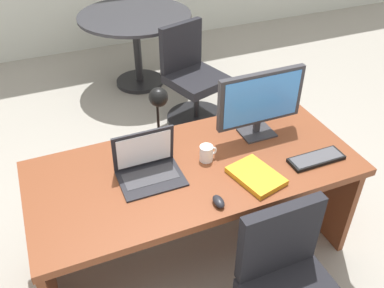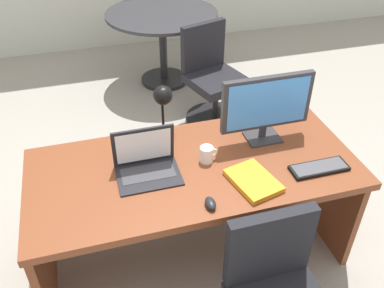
# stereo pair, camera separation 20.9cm
# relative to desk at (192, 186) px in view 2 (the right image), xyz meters

# --- Properties ---
(ground) EXTENTS (12.00, 12.00, 0.00)m
(ground) POSITION_rel_desk_xyz_m (0.00, 1.45, -0.54)
(ground) COLOR gray
(desk) EXTENTS (1.81, 0.82, 0.73)m
(desk) POSITION_rel_desk_xyz_m (0.00, 0.00, 0.00)
(desk) COLOR brown
(desk) RESTS_ON ground
(monitor) EXTENTS (0.54, 0.16, 0.41)m
(monitor) POSITION_rel_desk_xyz_m (0.47, 0.09, 0.42)
(monitor) COLOR #2D2D33
(monitor) RESTS_ON desk
(laptop) EXTENTS (0.33, 0.25, 0.24)m
(laptop) POSITION_rel_desk_xyz_m (-0.26, 0.00, 0.26)
(laptop) COLOR black
(laptop) RESTS_ON desk
(keyboard) EXTENTS (0.32, 0.11, 0.02)m
(keyboard) POSITION_rel_desk_xyz_m (0.64, -0.26, 0.20)
(keyboard) COLOR black
(keyboard) RESTS_ON desk
(mouse) EXTENTS (0.05, 0.09, 0.04)m
(mouse) POSITION_rel_desk_xyz_m (-0.01, -0.37, 0.21)
(mouse) COLOR black
(mouse) RESTS_ON desk
(desk_lamp) EXTENTS (0.12, 0.14, 0.35)m
(desk_lamp) POSITION_rel_desk_xyz_m (-0.10, 0.25, 0.44)
(desk_lamp) COLOR black
(desk_lamp) RESTS_ON desk
(book) EXTENTS (0.26, 0.32, 0.03)m
(book) POSITION_rel_desk_xyz_m (0.26, -0.26, 0.20)
(book) COLOR orange
(book) RESTS_ON desk
(coffee_mug) EXTENTS (0.10, 0.07, 0.09)m
(coffee_mug) POSITION_rel_desk_xyz_m (0.08, -0.02, 0.23)
(coffee_mug) COLOR white
(coffee_mug) RESTS_ON desk
(meeting_table) EXTENTS (1.13, 1.13, 0.77)m
(meeting_table) POSITION_rel_desk_xyz_m (0.34, 2.30, 0.04)
(meeting_table) COLOR black
(meeting_table) RESTS_ON ground
(meeting_chair_near) EXTENTS (0.58, 0.59, 0.89)m
(meeting_chair_near) POSITION_rel_desk_xyz_m (0.61, 1.45, -0.18)
(meeting_chair_near) COLOR black
(meeting_chair_near) RESTS_ON ground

